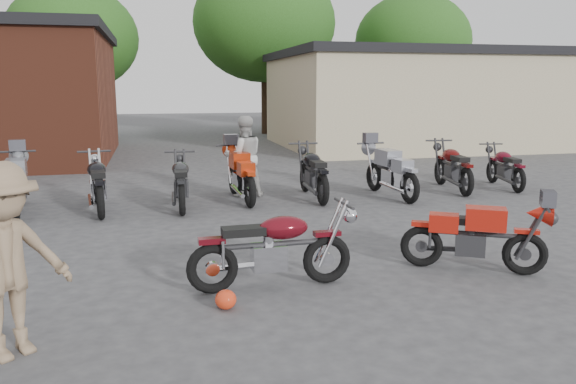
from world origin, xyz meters
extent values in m
plane|color=#39393B|center=(0.00, 0.00, 0.00)|extent=(90.00, 90.00, 0.00)
cube|color=tan|center=(8.50, 15.00, 1.75)|extent=(10.00, 8.00, 3.50)
ellipsoid|color=red|center=(-0.87, -0.49, 0.11)|extent=(0.26, 0.26, 0.22)
imported|color=#B8B7B3|center=(0.34, 5.79, 0.89)|extent=(0.91, 0.74, 1.77)
imported|color=#8A7155|center=(-2.88, -1.11, 0.89)|extent=(1.31, 1.21, 1.77)
camera|label=1|loc=(-1.56, -6.29, 2.41)|focal=35.00mm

